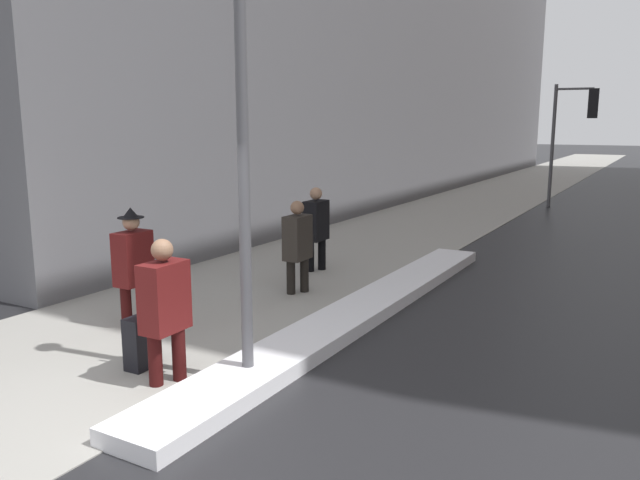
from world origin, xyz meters
The scene contains 10 objects.
ground_plane centered at (0.00, 0.00, 0.00)m, with size 160.00×160.00×0.00m, color #232326.
sidewalk_slab centered at (-2.00, 15.00, 0.01)m, with size 4.00×80.00×0.01m.
snow_bank_curb centered at (0.23, 4.06, 0.09)m, with size 0.76×8.74×0.18m.
lamp_post centered at (0.19, 1.45, 2.67)m, with size 0.28×0.28×4.41m.
traffic_light_near centered at (1.03, 17.65, 2.80)m, with size 1.31×0.39×3.87m.
pedestrian_nearside centered at (-0.51, 1.00, 0.86)m, with size 0.30×0.50×1.54m.
pedestrian_in_fedora centered at (-2.22, 2.21, 0.88)m, with size 0.34×0.50×1.60m.
pedestrian_with_shoulder_bag centered at (-1.18, 4.67, 0.83)m, with size 0.29×0.70×1.49m.
pedestrian_trailing centered at (-1.70, 6.13, 0.86)m, with size 0.30×0.51×1.54m.
rolling_suitcase centered at (-1.04, 1.16, 0.30)m, with size 0.23×0.36×0.95m.
Camera 1 is at (3.92, -3.53, 2.69)m, focal length 35.00 mm.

